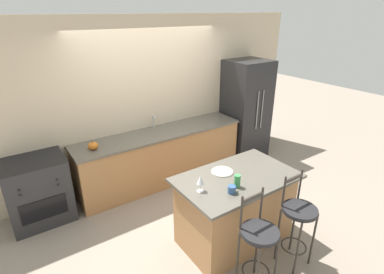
# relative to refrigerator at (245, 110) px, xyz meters

# --- Properties ---
(ground_plane) EXTENTS (18.00, 18.00, 0.00)m
(ground_plane) POSITION_rel_refrigerator_xyz_m (-1.87, -0.34, -0.95)
(ground_plane) COLOR gray
(wall_back) EXTENTS (6.00, 0.07, 2.70)m
(wall_back) POSITION_rel_refrigerator_xyz_m (-1.87, 0.37, 0.40)
(wall_back) COLOR beige
(wall_back) RESTS_ON ground_plane
(back_counter) EXTENTS (2.86, 0.69, 0.91)m
(back_counter) POSITION_rel_refrigerator_xyz_m (-1.87, 0.05, -0.50)
(back_counter) COLOR #A87547
(back_counter) RESTS_ON ground_plane
(sink_faucet) EXTENTS (0.02, 0.13, 0.22)m
(sink_faucet) POSITION_rel_refrigerator_xyz_m (-1.87, 0.25, 0.09)
(sink_faucet) COLOR #ADAFB5
(sink_faucet) RESTS_ON back_counter
(kitchen_island) EXTENTS (1.45, 0.89, 0.92)m
(kitchen_island) POSITION_rel_refrigerator_xyz_m (-1.81, -1.77, -0.49)
(kitchen_island) COLOR #A87547
(kitchen_island) RESTS_ON ground_plane
(refrigerator) EXTENTS (0.77, 0.73, 1.90)m
(refrigerator) POSITION_rel_refrigerator_xyz_m (0.00, 0.00, 0.00)
(refrigerator) COLOR #232326
(refrigerator) RESTS_ON ground_plane
(oven_range) EXTENTS (0.79, 0.64, 0.94)m
(oven_range) POSITION_rel_refrigerator_xyz_m (-3.78, 0.04, -0.48)
(oven_range) COLOR #28282B
(oven_range) RESTS_ON ground_plane
(bar_stool_near) EXTENTS (0.38, 0.38, 1.14)m
(bar_stool_near) POSITION_rel_refrigerator_xyz_m (-2.13, -2.46, -0.33)
(bar_stool_near) COLOR #332D28
(bar_stool_near) RESTS_ON ground_plane
(bar_stool_far) EXTENTS (0.38, 0.38, 1.14)m
(bar_stool_far) POSITION_rel_refrigerator_xyz_m (-1.50, -2.45, -0.33)
(bar_stool_far) COLOR #332D28
(bar_stool_far) RESTS_ON ground_plane
(dinner_plate) EXTENTS (0.27, 0.27, 0.02)m
(dinner_plate) POSITION_rel_refrigerator_xyz_m (-1.89, -1.59, -0.02)
(dinner_plate) COLOR beige
(dinner_plate) RESTS_ON kitchen_island
(wine_glass) EXTENTS (0.08, 0.08, 0.20)m
(wine_glass) POSITION_rel_refrigerator_xyz_m (-2.35, -1.77, 0.11)
(wine_glass) COLOR white
(wine_glass) RESTS_ON kitchen_island
(coffee_mug) EXTENTS (0.12, 0.09, 0.09)m
(coffee_mug) POSITION_rel_refrigerator_xyz_m (-2.09, -1.99, 0.01)
(coffee_mug) COLOR #335689
(coffee_mug) RESTS_ON kitchen_island
(tumbler_cup) EXTENTS (0.07, 0.07, 0.15)m
(tumbler_cup) POSITION_rel_refrigerator_xyz_m (-1.96, -1.93, 0.05)
(tumbler_cup) COLOR #3D934C
(tumbler_cup) RESTS_ON kitchen_island
(pumpkin_decoration) EXTENTS (0.14, 0.14, 0.14)m
(pumpkin_decoration) POSITION_rel_refrigerator_xyz_m (-2.98, -0.02, 0.01)
(pumpkin_decoration) COLOR orange
(pumpkin_decoration) RESTS_ON back_counter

